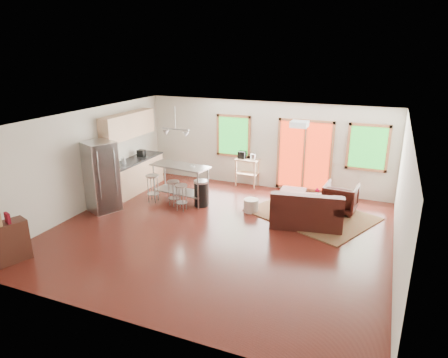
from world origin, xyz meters
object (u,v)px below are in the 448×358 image
at_px(island, 180,176).
at_px(kitchen_cart, 247,163).
at_px(rug, 312,214).
at_px(armchair, 340,197).
at_px(coffee_table, 312,199).
at_px(refrigerator, 101,176).
at_px(loveseat, 306,212).
at_px(ottoman, 293,198).

relative_size(island, kitchen_cart, 1.57).
bearing_deg(kitchen_cart, island, -123.54).
xyz_separation_m(rug, kitchen_cart, (-2.31, 1.54, 0.72)).
distance_m(armchair, island, 4.29).
bearing_deg(coffee_table, rug, -72.23).
height_order(rug, refrigerator, refrigerator).
height_order(loveseat, island, island).
distance_m(coffee_table, armchair, 0.76).
height_order(rug, kitchen_cart, kitchen_cart).
distance_m(coffee_table, refrigerator, 5.45).
bearing_deg(armchair, ottoman, 7.24).
bearing_deg(island, loveseat, -5.21).
distance_m(armchair, ottoman, 1.25).
bearing_deg(ottoman, kitchen_cart, 147.27).
height_order(ottoman, kitchen_cart, kitchen_cart).
height_order(armchair, island, island).
bearing_deg(ottoman, island, -164.69).
relative_size(loveseat, coffee_table, 1.43).
bearing_deg(coffee_table, ottoman, 149.76).
height_order(loveseat, coffee_table, loveseat).
distance_m(coffee_table, kitchen_cart, 2.71).
bearing_deg(rug, coffee_table, 107.77).
height_order(coffee_table, armchair, armchair).
distance_m(loveseat, refrigerator, 5.26).
distance_m(island, kitchen_cart, 2.28).
distance_m(rug, island, 3.66).
bearing_deg(loveseat, island, 165.43).
bearing_deg(ottoman, loveseat, -62.36).
height_order(rug, loveseat, loveseat).
relative_size(coffee_table, refrigerator, 0.68).
xyz_separation_m(coffee_table, kitchen_cart, (-2.27, 1.43, 0.35)).
xyz_separation_m(ottoman, kitchen_cart, (-1.70, 1.09, 0.52)).
xyz_separation_m(rug, island, (-3.57, -0.36, 0.69)).
bearing_deg(loveseat, rug, 79.24).
bearing_deg(kitchen_cart, ottoman, -32.73).
bearing_deg(loveseat, ottoman, 108.28).
relative_size(coffee_table, armchair, 1.51).
bearing_deg(armchair, kitchen_cart, -14.77).
xyz_separation_m(coffee_table, ottoman, (-0.57, 0.33, -0.16)).
xyz_separation_m(armchair, ottoman, (-1.23, -0.05, -0.19)).
distance_m(loveseat, coffee_table, 0.80).
bearing_deg(rug, refrigerator, -161.46).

